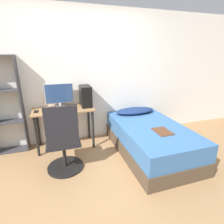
# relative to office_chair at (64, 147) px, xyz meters

# --- Properties ---
(ground_plane) EXTENTS (14.00, 14.00, 0.00)m
(ground_plane) POSITION_rel_office_chair_xyz_m (0.50, -0.49, -0.41)
(ground_plane) COLOR #9E754C
(wall_back) EXTENTS (8.00, 0.05, 2.50)m
(wall_back) POSITION_rel_office_chair_xyz_m (0.50, 1.04, 0.84)
(wall_back) COLOR silver
(wall_back) RESTS_ON ground_plane
(desk) EXTENTS (1.06, 0.51, 0.75)m
(desk) POSITION_rel_office_chair_xyz_m (0.07, 0.75, 0.21)
(desk) COLOR #997047
(desk) RESTS_ON ground_plane
(office_chair) EXTENTS (0.55, 0.55, 1.06)m
(office_chair) POSITION_rel_office_chair_xyz_m (0.00, 0.00, 0.00)
(office_chair) COLOR black
(office_chair) RESTS_ON ground_plane
(bed) EXTENTS (1.08, 1.84, 0.52)m
(bed) POSITION_rel_office_chair_xyz_m (1.48, 0.09, -0.15)
(bed) COLOR #4C3D2D
(bed) RESTS_ON ground_plane
(pillow) EXTENTS (0.82, 0.36, 0.11)m
(pillow) POSITION_rel_office_chair_xyz_m (1.48, 0.75, 0.16)
(pillow) COLOR navy
(pillow) RESTS_ON bed
(magazine) EXTENTS (0.24, 0.32, 0.01)m
(magazine) POSITION_rel_office_chair_xyz_m (1.51, -0.20, 0.12)
(magazine) COLOR #56331E
(magazine) RESTS_ON bed
(monitor) EXTENTS (0.50, 0.17, 0.43)m
(monitor) POSITION_rel_office_chair_xyz_m (0.02, 0.91, 0.58)
(monitor) COLOR #B7B7BC
(monitor) RESTS_ON desk
(keyboard) EXTENTS (0.39, 0.13, 0.02)m
(keyboard) POSITION_rel_office_chair_xyz_m (0.05, 0.65, 0.35)
(keyboard) COLOR black
(keyboard) RESTS_ON desk
(pc_tower) EXTENTS (0.19, 0.35, 0.38)m
(pc_tower) POSITION_rel_office_chair_xyz_m (0.49, 0.81, 0.53)
(pc_tower) COLOR black
(pc_tower) RESTS_ON desk
(phone) EXTENTS (0.07, 0.14, 0.01)m
(phone) POSITION_rel_office_chair_xyz_m (-0.39, 0.73, 0.35)
(phone) COLOR black
(phone) RESTS_ON desk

